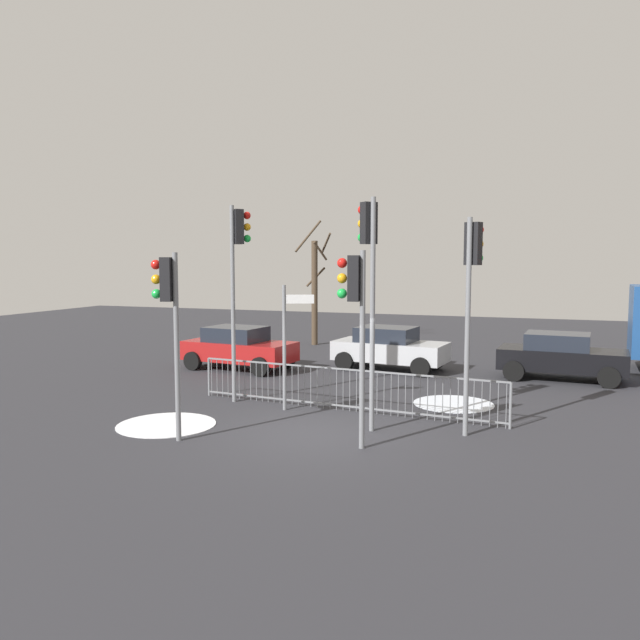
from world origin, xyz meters
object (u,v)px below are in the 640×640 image
traffic_light_rear_right (369,262)px  car_black_far (561,356)px  traffic_light_foreground_right (355,304)px  traffic_light_mid_right (472,277)px  traffic_light_mid_left (169,304)px  traffic_light_foreground_left (237,260)px  car_silver_near (389,347)px  bare_tree_left (315,288)px  car_red_trailing (239,347)px  direction_sign_post (287,341)px

traffic_light_rear_right → car_black_far: size_ratio=1.30×
traffic_light_foreground_right → traffic_light_mid_right: bearing=-53.5°
traffic_light_mid_left → traffic_light_foreground_left: bearing=-5.3°
traffic_light_mid_right → car_black_far: bearing=96.5°
traffic_light_foreground_right → traffic_light_rear_right: 1.64m
traffic_light_rear_right → car_silver_near: size_ratio=1.28×
traffic_light_mid_right → traffic_light_foreground_right: size_ratio=1.18×
car_black_far → traffic_light_foreground_right: bearing=-109.6°
traffic_light_rear_right → car_silver_near: bearing=49.4°
traffic_light_rear_right → traffic_light_foreground_right: bearing=-136.4°
traffic_light_mid_left → bare_tree_left: bearing=-1.7°
traffic_light_rear_right → car_silver_near: (-1.35, 7.66, -2.96)m
car_red_trailing → traffic_light_mid_left: bearing=-65.7°
traffic_light_foreground_right → car_red_trailing: size_ratio=1.00×
traffic_light_foreground_left → car_black_far: size_ratio=1.32×
traffic_light_rear_right → car_black_far: 9.23m
traffic_light_foreground_right → car_red_trailing: 9.98m
car_black_far → traffic_light_foreground_left: bearing=-138.6°
traffic_light_mid_left → car_silver_near: traffic_light_mid_left is taller
car_silver_near → bare_tree_left: 7.14m
traffic_light_mid_left → traffic_light_rear_right: 4.34m
traffic_light_rear_right → bare_tree_left: (-5.97, 12.80, -1.18)m
traffic_light_foreground_left → traffic_light_rear_right: (3.99, -1.55, -0.05)m
car_red_trailing → bare_tree_left: bare_tree_left is taller
car_black_far → bare_tree_left: (-10.13, 5.11, 1.78)m
traffic_light_foreground_right → car_silver_near: (-1.45, 9.08, -2.13)m
car_red_trailing → bare_tree_left: 7.06m
traffic_light_foreground_right → car_black_far: (4.05, 9.11, -2.13)m
direction_sign_post → car_black_far: size_ratio=0.80×
traffic_light_rear_right → traffic_light_foreground_left: bearing=108.2°
traffic_light_foreground_left → bare_tree_left: (-1.98, 11.26, -1.23)m
traffic_light_mid_left → car_black_far: bearing=-48.8°
traffic_light_foreground_left → car_red_trailing: bearing=160.8°
traffic_light_mid_left → traffic_light_mid_right: (5.80, 2.56, 0.54)m
traffic_light_mid_left → car_red_trailing: bearing=7.2°
car_red_trailing → bare_tree_left: size_ratio=0.72×
traffic_light_foreground_left → traffic_light_mid_left: 3.87m
direction_sign_post → car_silver_near: direction_sign_post is taller
car_black_far → car_silver_near: size_ratio=0.98×
traffic_light_foreground_left → bare_tree_left: bare_tree_left is taller
car_black_far → bare_tree_left: bearing=157.6°
traffic_light_foreground_right → direction_sign_post: bearing=40.8°
car_black_far → bare_tree_left: size_ratio=0.71×
traffic_light_mid_right → car_black_far: size_ratio=1.19×
car_red_trailing → car_silver_near: 5.19m
traffic_light_mid_left → car_red_trailing: traffic_light_mid_left is taller
traffic_light_rear_right → car_black_far: bearing=11.0°
traffic_light_mid_left → traffic_light_mid_right: traffic_light_mid_right is taller
traffic_light_foreground_right → direction_sign_post: size_ratio=1.26×
direction_sign_post → traffic_light_foreground_left: bearing=141.6°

